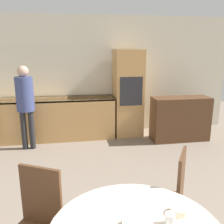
{
  "coord_description": "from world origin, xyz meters",
  "views": [
    {
      "loc": [
        -0.59,
        -0.17,
        1.91
      ],
      "look_at": [
        -0.06,
        2.96,
        1.09
      ],
      "focal_mm": 40.0,
      "sensor_mm": 36.0,
      "label": 1
    }
  ],
  "objects_px": {
    "sideboard": "(180,119)",
    "chair_far_right": "(170,193)",
    "person_standing": "(25,99)",
    "cup": "(170,219)",
    "chair_far_left": "(36,221)",
    "bowl_near": "(132,224)",
    "oven_unit": "(128,93)",
    "bowl_centre": "(179,211)"
  },
  "relations": [
    {
      "from": "sideboard",
      "to": "chair_far_right",
      "type": "bearing_deg",
      "value": -116.16
    },
    {
      "from": "person_standing",
      "to": "cup",
      "type": "relative_size",
      "value": 19.39
    },
    {
      "from": "chair_far_left",
      "to": "person_standing",
      "type": "relative_size",
      "value": 0.61
    },
    {
      "from": "chair_far_left",
      "to": "bowl_near",
      "type": "bearing_deg",
      "value": -4.7
    },
    {
      "from": "oven_unit",
      "to": "bowl_near",
      "type": "distance_m",
      "value": 3.98
    },
    {
      "from": "sideboard",
      "to": "chair_far_left",
      "type": "bearing_deg",
      "value": -131.4
    },
    {
      "from": "sideboard",
      "to": "person_standing",
      "type": "relative_size",
      "value": 0.75
    },
    {
      "from": "oven_unit",
      "to": "chair_far_right",
      "type": "distance_m",
      "value": 3.29
    },
    {
      "from": "chair_far_left",
      "to": "bowl_near",
      "type": "xyz_separation_m",
      "value": [
        0.69,
        -0.44,
        0.22
      ]
    },
    {
      "from": "cup",
      "to": "chair_far_right",
      "type": "bearing_deg",
      "value": 66.19
    },
    {
      "from": "chair_far_right",
      "to": "cup",
      "type": "distance_m",
      "value": 0.74
    },
    {
      "from": "bowl_near",
      "to": "sideboard",
      "type": "bearing_deg",
      "value": 60.72
    },
    {
      "from": "oven_unit",
      "to": "chair_far_left",
      "type": "distance_m",
      "value": 3.8
    },
    {
      "from": "sideboard",
      "to": "bowl_near",
      "type": "relative_size",
      "value": 8.71
    },
    {
      "from": "person_standing",
      "to": "oven_unit",
      "type": "bearing_deg",
      "value": 13.75
    },
    {
      "from": "sideboard",
      "to": "cup",
      "type": "bearing_deg",
      "value": -115.72
    },
    {
      "from": "chair_far_right",
      "to": "bowl_near",
      "type": "height_order",
      "value": "chair_far_right"
    },
    {
      "from": "sideboard",
      "to": "bowl_near",
      "type": "bearing_deg",
      "value": -119.28
    },
    {
      "from": "chair_far_right",
      "to": "chair_far_left",
      "type": "bearing_deg",
      "value": -49.55
    },
    {
      "from": "oven_unit",
      "to": "bowl_near",
      "type": "relative_size",
      "value": 13.66
    },
    {
      "from": "chair_far_right",
      "to": "cup",
      "type": "relative_size",
      "value": 11.87
    },
    {
      "from": "oven_unit",
      "to": "chair_far_left",
      "type": "bearing_deg",
      "value": -114.4
    },
    {
      "from": "oven_unit",
      "to": "chair_far_left",
      "type": "height_order",
      "value": "oven_unit"
    },
    {
      "from": "chair_far_left",
      "to": "cup",
      "type": "relative_size",
      "value": 11.87
    },
    {
      "from": "sideboard",
      "to": "cup",
      "type": "height_order",
      "value": "sideboard"
    },
    {
      "from": "person_standing",
      "to": "bowl_near",
      "type": "height_order",
      "value": "person_standing"
    },
    {
      "from": "oven_unit",
      "to": "bowl_centre",
      "type": "bearing_deg",
      "value": -97.52
    },
    {
      "from": "chair_far_left",
      "to": "bowl_near",
      "type": "distance_m",
      "value": 0.85
    },
    {
      "from": "oven_unit",
      "to": "cup",
      "type": "relative_size",
      "value": 22.77
    },
    {
      "from": "person_standing",
      "to": "chair_far_left",
      "type": "bearing_deg",
      "value": -79.9
    },
    {
      "from": "oven_unit",
      "to": "cup",
      "type": "height_order",
      "value": "oven_unit"
    },
    {
      "from": "chair_far_left",
      "to": "person_standing",
      "type": "distance_m",
      "value": 3.01
    },
    {
      "from": "person_standing",
      "to": "sideboard",
      "type": "bearing_deg",
      "value": -0.23
    },
    {
      "from": "oven_unit",
      "to": "bowl_centre",
      "type": "distance_m",
      "value": 3.83
    },
    {
      "from": "oven_unit",
      "to": "sideboard",
      "type": "xyz_separation_m",
      "value": [
        1.01,
        -0.52,
        -0.48
      ]
    },
    {
      "from": "chair_far_left",
      "to": "chair_far_right",
      "type": "xyz_separation_m",
      "value": [
        1.23,
        0.19,
        0.0
      ]
    },
    {
      "from": "sideboard",
      "to": "cup",
      "type": "distance_m",
      "value": 3.76
    },
    {
      "from": "cup",
      "to": "bowl_near",
      "type": "bearing_deg",
      "value": 176.8
    },
    {
      "from": "chair_far_left",
      "to": "cup",
      "type": "distance_m",
      "value": 1.08
    },
    {
      "from": "sideboard",
      "to": "bowl_centre",
      "type": "relative_size",
      "value": 9.27
    },
    {
      "from": "bowl_near",
      "to": "person_standing",
      "type": "bearing_deg",
      "value": 109.79
    },
    {
      "from": "oven_unit",
      "to": "bowl_centre",
      "type": "height_order",
      "value": "oven_unit"
    }
  ]
}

